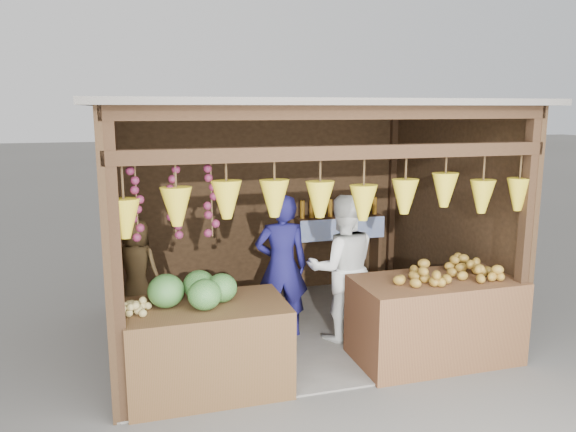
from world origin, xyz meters
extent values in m
plane|color=#514F49|center=(0.00, 0.00, 0.00)|extent=(80.00, 80.00, 0.00)
cube|color=slate|center=(0.00, 0.00, 0.01)|extent=(4.00, 3.00, 0.02)
cube|color=black|center=(0.00, 1.50, 1.30)|extent=(4.00, 0.06, 2.60)
cube|color=black|center=(-2.00, 0.00, 1.30)|extent=(0.06, 3.00, 2.60)
cube|color=black|center=(2.00, 0.00, 1.30)|extent=(0.06, 3.00, 2.60)
cube|color=#605B54|center=(0.00, 0.00, 2.63)|extent=(4.30, 3.30, 0.06)
cube|color=black|center=(-1.94, -1.44, 1.30)|extent=(0.11, 0.11, 2.60)
cube|color=black|center=(1.94, -1.44, 1.30)|extent=(0.11, 0.11, 2.60)
cube|color=black|center=(-1.94, 1.44, 1.30)|extent=(0.11, 0.11, 2.60)
cube|color=black|center=(1.94, 1.44, 1.30)|extent=(0.11, 0.11, 2.60)
cube|color=black|center=(0.00, -1.44, 2.20)|extent=(4.00, 0.12, 0.12)
cube|color=black|center=(0.00, -1.44, 2.54)|extent=(4.00, 0.12, 0.12)
cube|color=#382314|center=(1.05, 1.30, 1.05)|extent=(1.25, 0.30, 0.05)
cube|color=#382314|center=(0.47, 1.30, 0.53)|extent=(0.05, 0.28, 1.05)
cube|color=#382314|center=(1.64, 1.30, 0.53)|extent=(0.05, 0.28, 1.05)
cube|color=blue|center=(1.05, 1.14, 0.92)|extent=(1.25, 0.02, 0.30)
cube|color=#4D3519|center=(-1.18, -1.11, 0.41)|extent=(1.45, 0.85, 0.83)
cube|color=#512E1B|center=(1.17, -1.12, 0.43)|extent=(1.67, 0.85, 0.86)
cube|color=black|center=(-1.75, 0.23, 0.14)|extent=(0.31, 0.31, 0.29)
imported|color=#191655|center=(-0.19, -0.09, 0.83)|extent=(0.64, 0.46, 1.65)
imported|color=white|center=(0.44, -0.36, 0.83)|extent=(0.87, 0.72, 1.65)
imported|color=brown|center=(-1.75, 0.23, 0.84)|extent=(0.64, 0.59, 1.11)
camera|label=1|loc=(-1.84, -5.95, 2.58)|focal=35.00mm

